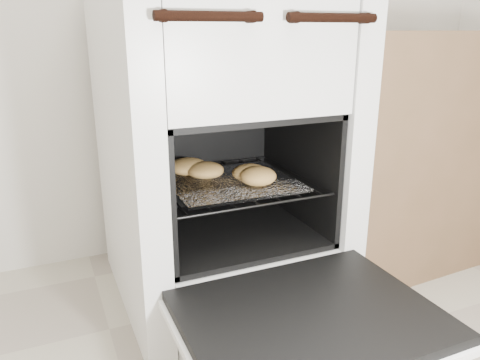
% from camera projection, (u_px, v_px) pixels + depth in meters
% --- Properties ---
extents(stove, '(0.67, 0.74, 1.02)m').
position_uv_depth(stove, '(220.00, 149.00, 1.49)').
color(stove, silver).
rests_on(stove, ground).
extents(oven_door, '(0.60, 0.47, 0.04)m').
position_uv_depth(oven_door, '(309.00, 320.00, 1.08)').
color(oven_door, black).
rests_on(oven_door, stove).
extents(oven_rack, '(0.49, 0.47, 0.01)m').
position_uv_depth(oven_rack, '(229.00, 182.00, 1.45)').
color(oven_rack, black).
rests_on(oven_rack, stove).
extents(foil_sheet, '(0.38, 0.33, 0.01)m').
position_uv_depth(foil_sheet, '(231.00, 182.00, 1.43)').
color(foil_sheet, white).
rests_on(foil_sheet, oven_rack).
extents(baked_rolls, '(0.32, 0.35, 0.05)m').
position_uv_depth(baked_rolls, '(221.00, 171.00, 1.44)').
color(baked_rolls, tan).
rests_on(baked_rolls, foil_sheet).
extents(counter, '(0.89, 0.62, 0.86)m').
position_uv_depth(counter, '(405.00, 145.00, 1.84)').
color(counter, brown).
rests_on(counter, ground).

